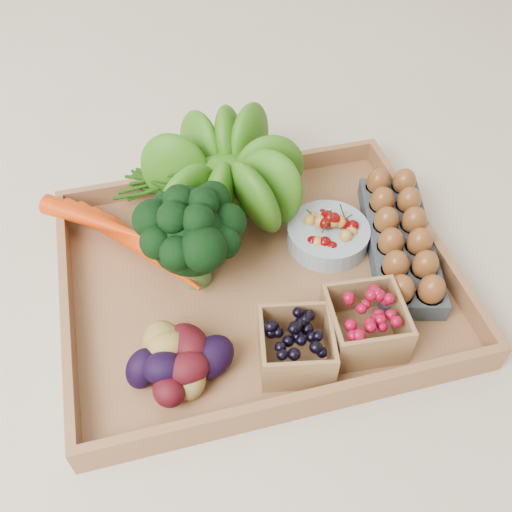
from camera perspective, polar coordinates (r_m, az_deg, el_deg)
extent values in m
plane|color=beige|center=(0.85, 0.00, -2.68)|extent=(4.00, 4.00, 0.00)
cube|color=#96643E|center=(0.85, 0.00, -2.36)|extent=(0.55, 0.45, 0.01)
sphere|color=#22540D|center=(0.89, -2.88, 8.79)|extent=(0.17, 0.17, 0.17)
cylinder|color=#8C9EA5|center=(0.88, 7.20, 2.04)|extent=(0.13, 0.13, 0.03)
cube|color=#333B41|center=(0.89, 14.13, 1.23)|extent=(0.16, 0.28, 0.03)
cube|color=black|center=(0.73, 4.02, -8.98)|extent=(0.11, 0.11, 0.06)
cube|color=maroon|center=(0.76, 10.83, -6.65)|extent=(0.11, 0.11, 0.07)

